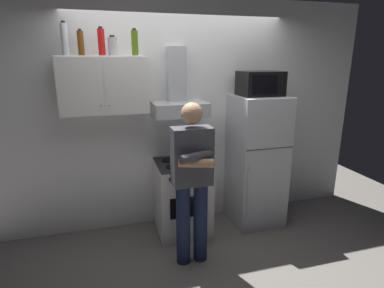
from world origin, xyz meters
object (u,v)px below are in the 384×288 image
Objects in this scene: bottle_vodka_clear at (65,39)px; bottle_canister_steel at (113,46)px; bottle_soda_red at (101,42)px; cooking_pot at (196,160)px; stove_oven at (182,197)px; bottle_olive_oil at (135,43)px; microwave at (260,83)px; person_standing at (192,179)px; upper_cabinet at (104,85)px; bottle_beer_brown at (81,43)px; range_hood at (179,97)px; refrigerator at (256,161)px.

bottle_canister_steel is at bearing -4.86° from bottle_vodka_clear.
cooking_pot is at bearing -13.73° from bottle_soda_red.
bottle_olive_oil is (-0.46, 0.11, 1.74)m from stove_oven.
person_standing is (-1.00, -0.62, -0.84)m from microwave.
bottle_vodka_clear reaches higher than upper_cabinet.
bottle_beer_brown is at bearing 173.40° from bottle_soda_red.
bottle_olive_oil reaches higher than range_hood.
cooking_pot is 1.58m from bottle_soda_red.
bottle_olive_oil reaches higher than stove_oven.
bottle_beer_brown reaches higher than refrigerator.
refrigerator is at bearing -4.61° from bottle_olive_oil.
bottle_olive_oil reaches higher than bottle_canister_steel.
stove_oven is 1.84m from bottle_canister_steel.
person_standing is (-0.05, -0.73, -0.70)m from range_hood.
bottle_vodka_clear reaches higher than microwave.
bottle_soda_red is (-0.92, 0.23, 1.26)m from cooking_pot.
upper_cabinet is 1.20× the size of range_hood.
bottle_beer_brown is at bearing 175.14° from bottle_canister_steel.
bottle_vodka_clear is 1.28× the size of bottle_beer_brown.
bottle_vodka_clear reaches higher than range_hood.
microwave is at bearing -3.48° from upper_cabinet.
bottle_beer_brown is (-1.12, 0.25, 1.25)m from cooking_pot.
stove_oven is at bearing -179.96° from refrigerator.
range_hood reaches higher than cooking_pot.
bottle_canister_steel is at bearing -178.05° from range_hood.
range_hood is at bearing 172.45° from refrigerator.
microwave is 1.45m from person_standing.
bottle_canister_steel reaches higher than stove_oven.
stove_oven is 4.46× the size of bottle_canister_steel.
upper_cabinet is at bearing 135.74° from person_standing.
bottle_canister_steel reaches higher than upper_cabinet.
refrigerator is 1.17m from person_standing.
cooking_pot is at bearing 69.70° from person_standing.
bottle_olive_oil is 0.53m from bottle_beer_brown.
bottle_beer_brown reaches higher than range_hood.
bottle_olive_oil is at bearing 176.13° from microwave.
microwave is (0.95, -0.11, 0.14)m from range_hood.
refrigerator is 2.52m from bottle_vodka_clear.
bottle_olive_oil reaches higher than refrigerator.
bottle_olive_oil is 1.06× the size of bottle_beer_brown.
upper_cabinet is 0.54m from bottle_olive_oil.
bottle_canister_steel is at bearing 171.43° from stove_oven.
range_hood is at bearing 0.09° from upper_cabinet.
bottle_soda_red is at bearing 136.22° from person_standing.
stove_oven is 3.28× the size of bottle_olive_oil.
bottle_olive_oil is 0.68m from bottle_vodka_clear.
bottle_soda_red is 1.41× the size of bottle_canister_steel.
cooking_pot is at bearing -170.43° from microwave.
refrigerator is 6.00× the size of bottle_olive_oil.
bottle_vodka_clear is at bearing 177.21° from upper_cabinet.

